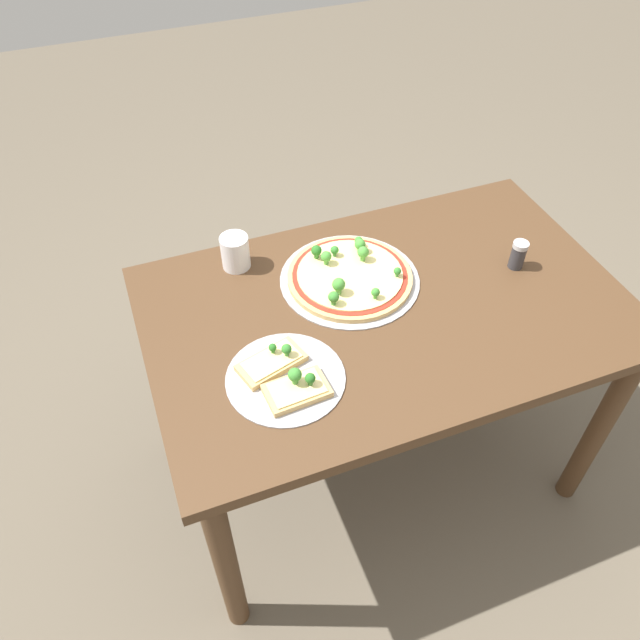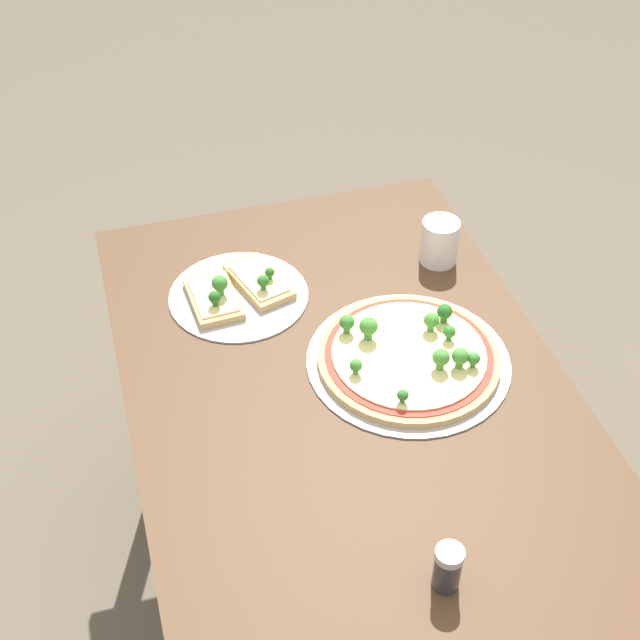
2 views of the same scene
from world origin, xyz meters
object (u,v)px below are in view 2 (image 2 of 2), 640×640
object	(u,v)px
condiment_shaker	(448,568)
dining_table	(351,435)
pizza_tray_whole	(409,356)
pizza_tray_slice	(237,292)
drinking_cup	(440,242)

from	to	relation	value
condiment_shaker	dining_table	bearing A→B (deg)	-177.72
dining_table	pizza_tray_whole	distance (m)	0.18
pizza_tray_whole	dining_table	bearing A→B (deg)	-66.84
dining_table	pizza_tray_slice	distance (m)	0.37
dining_table	drinking_cup	distance (m)	0.46
pizza_tray_whole	condiment_shaker	size ratio (longest dim) A/B	4.56
pizza_tray_whole	drinking_cup	xyz separation A→B (m)	(-0.27, 0.16, 0.03)
pizza_tray_whole	pizza_tray_slice	world-z (taller)	pizza_tray_whole
drinking_cup	pizza_tray_whole	bearing A→B (deg)	-31.48
pizza_tray_slice	condiment_shaker	distance (m)	0.73
drinking_cup	condiment_shaker	distance (m)	0.76
dining_table	pizza_tray_whole	world-z (taller)	pizza_tray_whole
drinking_cup	dining_table	bearing A→B (deg)	-42.06
dining_table	pizza_tray_whole	xyz separation A→B (m)	(-0.05, 0.13, 0.12)
pizza_tray_whole	pizza_tray_slice	bearing A→B (deg)	-135.66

